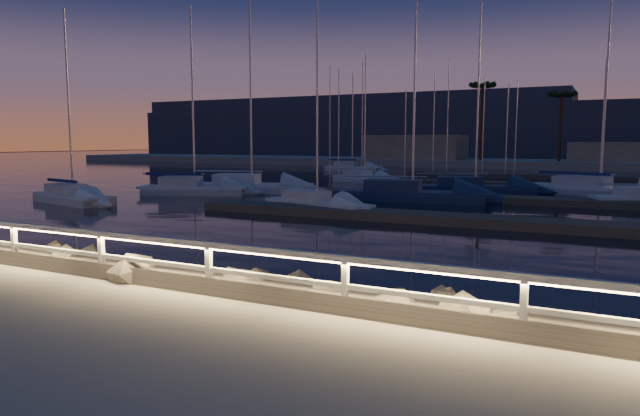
{
  "coord_description": "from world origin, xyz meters",
  "views": [
    {
      "loc": [
        8.06,
        -8.97,
        3.06
      ],
      "look_at": [
        1.47,
        4.0,
        1.34
      ],
      "focal_mm": 32.0,
      "sensor_mm": 36.0,
      "label": 1
    }
  ],
  "objects_px": {
    "sailboat_l": "(596,188)",
    "sailboat_f": "(249,186)",
    "sailboat_b": "(315,203)",
    "sailboat_m": "(351,167)",
    "sailboat_a": "(72,196)",
    "sailboat_e": "(192,188)",
    "sailboat_g": "(472,187)",
    "sailboat_j": "(363,178)",
    "guard_rail": "(167,251)",
    "sailboat_c": "(408,194)"
  },
  "relations": [
    {
      "from": "guard_rail",
      "to": "sailboat_l",
      "type": "bearing_deg",
      "value": 77.64
    },
    {
      "from": "sailboat_l",
      "to": "sailboat_m",
      "type": "xyz_separation_m",
      "value": [
        -27.54,
        21.15,
        -0.02
      ]
    },
    {
      "from": "sailboat_a",
      "to": "sailboat_f",
      "type": "relative_size",
      "value": 0.77
    },
    {
      "from": "sailboat_a",
      "to": "sailboat_c",
      "type": "distance_m",
      "value": 20.09
    },
    {
      "from": "sailboat_a",
      "to": "sailboat_c",
      "type": "height_order",
      "value": "sailboat_c"
    },
    {
      "from": "sailboat_b",
      "to": "sailboat_l",
      "type": "relative_size",
      "value": 0.7
    },
    {
      "from": "sailboat_a",
      "to": "sailboat_l",
      "type": "relative_size",
      "value": 0.71
    },
    {
      "from": "sailboat_f",
      "to": "sailboat_g",
      "type": "height_order",
      "value": "sailboat_f"
    },
    {
      "from": "sailboat_f",
      "to": "sailboat_g",
      "type": "xyz_separation_m",
      "value": [
        14.51,
        6.09,
        -0.03
      ]
    },
    {
      "from": "guard_rail",
      "to": "sailboat_f",
      "type": "relative_size",
      "value": 3.03
    },
    {
      "from": "sailboat_b",
      "to": "sailboat_j",
      "type": "bearing_deg",
      "value": 124.27
    },
    {
      "from": "guard_rail",
      "to": "sailboat_m",
      "type": "bearing_deg",
      "value": 110.11
    },
    {
      "from": "sailboat_g",
      "to": "sailboat_e",
      "type": "bearing_deg",
      "value": -169.36
    },
    {
      "from": "sailboat_j",
      "to": "guard_rail",
      "type": "bearing_deg",
      "value": -53.75
    },
    {
      "from": "sailboat_g",
      "to": "sailboat_l",
      "type": "xyz_separation_m",
      "value": [
        7.75,
        2.75,
        0.01
      ]
    },
    {
      "from": "sailboat_c",
      "to": "sailboat_m",
      "type": "distance_m",
      "value": 35.28
    },
    {
      "from": "sailboat_g",
      "to": "sailboat_j",
      "type": "relative_size",
      "value": 1.28
    },
    {
      "from": "sailboat_e",
      "to": "sailboat_f",
      "type": "relative_size",
      "value": 0.87
    },
    {
      "from": "sailboat_c",
      "to": "sailboat_f",
      "type": "height_order",
      "value": "sailboat_c"
    },
    {
      "from": "sailboat_a",
      "to": "sailboat_m",
      "type": "bearing_deg",
      "value": 102.83
    },
    {
      "from": "sailboat_a",
      "to": "sailboat_e",
      "type": "xyz_separation_m",
      "value": [
        2.8,
        7.5,
        0.03
      ]
    },
    {
      "from": "sailboat_f",
      "to": "sailboat_l",
      "type": "distance_m",
      "value": 23.95
    },
    {
      "from": "sailboat_j",
      "to": "sailboat_l",
      "type": "relative_size",
      "value": 0.7
    },
    {
      "from": "sailboat_c",
      "to": "sailboat_f",
      "type": "relative_size",
      "value": 1.07
    },
    {
      "from": "sailboat_g",
      "to": "sailboat_l",
      "type": "bearing_deg",
      "value": 1.26
    },
    {
      "from": "sailboat_a",
      "to": "sailboat_m",
      "type": "distance_m",
      "value": 40.75
    },
    {
      "from": "sailboat_e",
      "to": "sailboat_m",
      "type": "bearing_deg",
      "value": 70.72
    },
    {
      "from": "guard_rail",
      "to": "sailboat_c",
      "type": "xyz_separation_m",
      "value": [
        -2.72,
        24.28,
        -0.91
      ]
    },
    {
      "from": "guard_rail",
      "to": "sailboat_e",
      "type": "distance_m",
      "value": 27.79
    },
    {
      "from": "sailboat_a",
      "to": "sailboat_g",
      "type": "relative_size",
      "value": 0.79
    },
    {
      "from": "sailboat_g",
      "to": "sailboat_j",
      "type": "xyz_separation_m",
      "value": [
        -10.97,
        6.64,
        -0.04
      ]
    },
    {
      "from": "sailboat_b",
      "to": "sailboat_l",
      "type": "height_order",
      "value": "sailboat_l"
    },
    {
      "from": "sailboat_a",
      "to": "sailboat_j",
      "type": "bearing_deg",
      "value": 82.28
    },
    {
      "from": "guard_rail",
      "to": "sailboat_b",
      "type": "bearing_deg",
      "value": 107.82
    },
    {
      "from": "sailboat_f",
      "to": "sailboat_m",
      "type": "distance_m",
      "value": 30.44
    },
    {
      "from": "sailboat_b",
      "to": "sailboat_f",
      "type": "distance_m",
      "value": 11.87
    },
    {
      "from": "sailboat_e",
      "to": "sailboat_f",
      "type": "height_order",
      "value": "sailboat_f"
    },
    {
      "from": "guard_rail",
      "to": "sailboat_c",
      "type": "bearing_deg",
      "value": 96.39
    },
    {
      "from": "sailboat_l",
      "to": "sailboat_f",
      "type": "bearing_deg",
      "value": -141.89
    },
    {
      "from": "sailboat_c",
      "to": "guard_rail",
      "type": "bearing_deg",
      "value": -94.36
    },
    {
      "from": "sailboat_b",
      "to": "sailboat_e",
      "type": "relative_size",
      "value": 0.88
    },
    {
      "from": "sailboat_e",
      "to": "sailboat_l",
      "type": "bearing_deg",
      "value": 1.97
    },
    {
      "from": "sailboat_f",
      "to": "guard_rail",
      "type": "bearing_deg",
      "value": -77.0
    },
    {
      "from": "sailboat_e",
      "to": "sailboat_j",
      "type": "distance_m",
      "value": 17.09
    },
    {
      "from": "sailboat_b",
      "to": "sailboat_j",
      "type": "relative_size",
      "value": 1.0
    },
    {
      "from": "sailboat_l",
      "to": "guard_rail",
      "type": "bearing_deg",
      "value": -85.89
    },
    {
      "from": "sailboat_e",
      "to": "sailboat_f",
      "type": "distance_m",
      "value": 4.09
    },
    {
      "from": "sailboat_e",
      "to": "sailboat_j",
      "type": "height_order",
      "value": "sailboat_e"
    },
    {
      "from": "sailboat_a",
      "to": "sailboat_c",
      "type": "relative_size",
      "value": 0.72
    },
    {
      "from": "sailboat_e",
      "to": "sailboat_m",
      "type": "xyz_separation_m",
      "value": [
        -2.82,
        33.25,
        -0.02
      ]
    }
  ]
}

